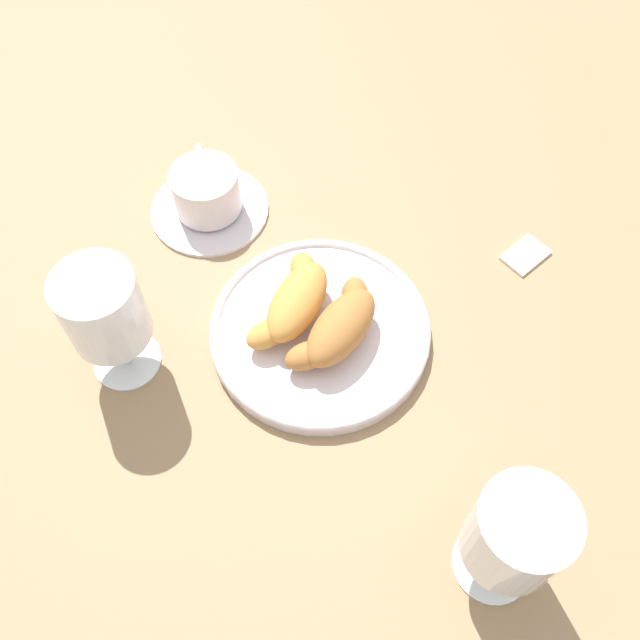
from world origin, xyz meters
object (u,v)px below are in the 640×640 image
object	(u,v)px
juice_glass_right	(104,312)
croissant_large	(341,327)
coffee_cup_near	(204,197)
juice_glass_left	(517,536)
sugar_packet	(526,254)
croissant_small	(294,302)
pastry_plate	(320,330)

from	to	relation	value
juice_glass_right	croissant_large	bearing A→B (deg)	-34.54
coffee_cup_near	juice_glass_left	distance (m)	0.49
coffee_cup_near	sugar_packet	xyz separation A→B (m)	(0.24, -0.28, -0.02)
croissant_small	croissant_large	bearing A→B (deg)	-72.36
sugar_packet	croissant_large	bearing A→B (deg)	167.94
croissant_large	sugar_packet	distance (m)	0.24
coffee_cup_near	juice_glass_left	xyz separation A→B (m)	(-0.03, -0.48, 0.07)
croissant_large	juice_glass_right	size ratio (longest dim) A/B	0.94
juice_glass_right	sugar_packet	world-z (taller)	juice_glass_right
juice_glass_right	croissant_small	bearing A→B (deg)	-23.51
croissant_large	coffee_cup_near	world-z (taller)	same
croissant_large	coffee_cup_near	size ratio (longest dim) A/B	0.97
croissant_large	sugar_packet	bearing A→B (deg)	-10.19
pastry_plate	juice_glass_left	size ratio (longest dim) A/B	1.62
juice_glass_left	sugar_packet	distance (m)	0.35
pastry_plate	croissant_large	bearing A→B (deg)	-72.86
pastry_plate	croissant_small	xyz separation A→B (m)	(-0.01, 0.03, 0.03)
juice_glass_right	juice_glass_left	bearing A→B (deg)	-69.33
pastry_plate	juice_glass_left	bearing A→B (deg)	-96.39
pastry_plate	croissant_large	size ratio (longest dim) A/B	1.73
croissant_small	juice_glass_left	world-z (taller)	juice_glass_left
croissant_small	sugar_packet	world-z (taller)	croissant_small
pastry_plate	croissant_large	xyz separation A→B (m)	(0.01, -0.02, 0.03)
pastry_plate	sugar_packet	distance (m)	0.25
croissant_small	coffee_cup_near	xyz separation A→B (m)	(0.01, 0.18, -0.01)
croissant_small	juice_glass_left	xyz separation A→B (m)	(-0.02, -0.30, 0.06)
juice_glass_right	sugar_packet	size ratio (longest dim) A/B	2.80
croissant_large	croissant_small	bearing A→B (deg)	107.64
pastry_plate	coffee_cup_near	xyz separation A→B (m)	(0.00, 0.21, 0.02)
juice_glass_left	juice_glass_right	distance (m)	0.40
pastry_plate	croissant_small	size ratio (longest dim) A/B	1.84
coffee_cup_near	juice_glass_left	size ratio (longest dim) A/B	0.97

